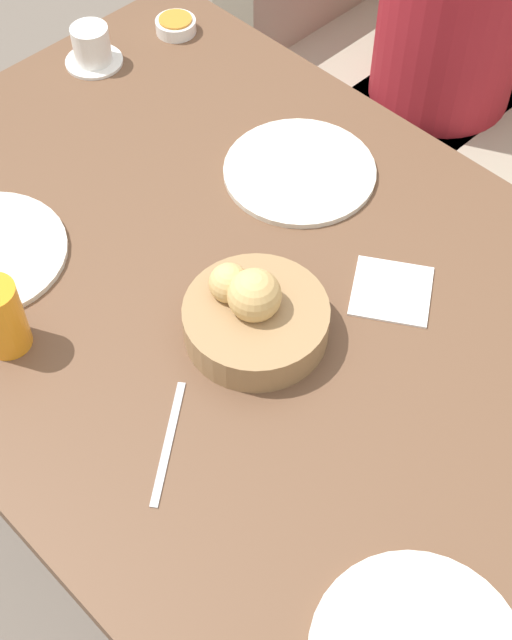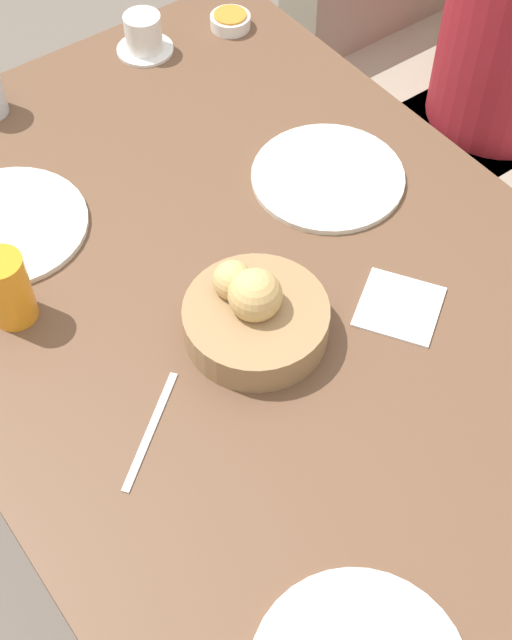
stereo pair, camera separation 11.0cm
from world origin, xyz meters
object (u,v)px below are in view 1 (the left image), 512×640
jam_bowl_honey (176,25)px  plate_far_center (300,171)px  juice_glass (0,317)px  coffee_cup (92,47)px  napkin (392,291)px  bread_basket (254,315)px  fork_silver (168,442)px  seated_person (442,71)px

jam_bowl_honey → plate_far_center: bearing=-14.7°
plate_far_center → juice_glass: 0.55m
coffee_cup → jam_bowl_honey: coffee_cup is taller
plate_far_center → napkin: (0.27, -0.09, -0.00)m
bread_basket → coffee_cup: size_ratio=1.94×
bread_basket → juice_glass: bearing=-131.4°
bread_basket → plate_far_center: (-0.18, 0.29, -0.03)m
coffee_cup → fork_silver: bearing=-31.6°
seated_person → juice_glass: bearing=-84.7°
bread_basket → juice_glass: size_ratio=1.78×
plate_far_center → fork_silver: 0.55m
plate_far_center → napkin: size_ratio=1.59×
seated_person → jam_bowl_honey: size_ratio=15.28×
bread_basket → jam_bowl_honey: bearing=147.2°
bread_basket → napkin: 0.22m
jam_bowl_honey → fork_silver: 0.91m
juice_glass → coffee_cup: (-0.43, 0.49, -0.02)m
plate_far_center → napkin: 0.29m
juice_glass → fork_silver: size_ratio=0.75×
jam_bowl_honey → napkin: size_ratio=0.49×
plate_far_center → fork_silver: plate_far_center is taller
coffee_cup → fork_silver: (0.71, -0.44, -0.03)m
bread_basket → fork_silver: bearing=-76.2°
fork_silver → napkin: 0.41m
plate_far_center → coffee_cup: coffee_cup is taller
seated_person → plate_far_center: seated_person is taller
seated_person → plate_far_center: bearing=-75.9°
juice_glass → coffee_cup: 0.65m
seated_person → coffee_cup: seated_person is taller
plate_far_center → bread_basket: bearing=-57.6°
seated_person → coffee_cup: size_ratio=11.08×
jam_bowl_honey → napkin: (0.72, -0.20, -0.01)m
seated_person → juice_glass: size_ratio=10.16×
seated_person → jam_bowl_honey: (-0.28, -0.54, 0.24)m
juice_glass → napkin: (0.33, 0.46, -0.06)m
seated_person → juice_glass: (0.11, -1.20, 0.29)m
coffee_cup → napkin: size_ratio=0.67×
coffee_cup → napkin: (0.75, -0.03, -0.03)m
seated_person → jam_bowl_honey: seated_person is taller
bread_basket → juice_glass: (-0.23, -0.26, 0.02)m
coffee_cup → jam_bowl_honey: bearing=78.5°
bread_basket → jam_bowl_honey: size_ratio=2.67×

